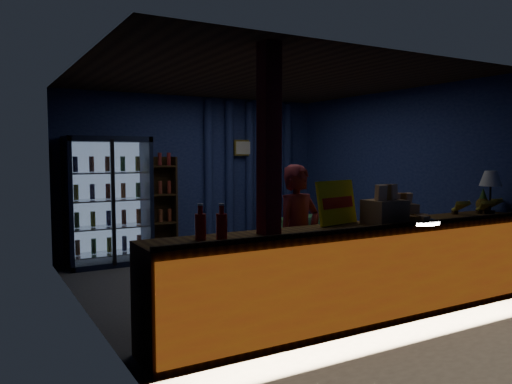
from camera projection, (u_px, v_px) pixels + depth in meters
ground at (262, 279)px, 6.59m from camera, size 4.60×4.60×0.00m
room_walls at (262, 160)px, 6.47m from camera, size 4.60×4.60×4.60m
counter at (360, 273)px, 4.90m from camera, size 4.40×0.57×0.99m
support_post at (269, 194)px, 4.32m from camera, size 0.16×0.16×2.60m
beverage_cooler at (107, 202)px, 7.41m from camera, size 1.20×0.62×1.90m
bottle_shelf at (159, 207)px, 7.96m from camera, size 0.50×0.28×1.60m
curtain_folds at (250, 173)px, 8.84m from camera, size 1.74×0.14×2.50m
framed_picture at (243, 148)px, 8.69m from camera, size 0.36×0.04×0.28m
shopkeeper at (299, 238)px, 5.24m from camera, size 0.61×0.45×1.54m
green_chair at (293, 233)px, 8.34m from camera, size 0.95×0.96×0.64m
side_table at (289, 236)px, 8.48m from camera, size 0.65×0.55×0.61m
yellow_sign at (337, 203)px, 4.94m from camera, size 0.56×0.23×0.43m
soda_bottles at (211, 225)px, 4.06m from camera, size 0.24×0.17×0.30m
snack_box_left at (385, 210)px, 4.96m from camera, size 0.37×0.31×0.40m
snack_box_centre at (402, 211)px, 5.24m from camera, size 0.33×0.30×0.29m
pastry_tray at (414, 220)px, 5.07m from camera, size 0.50×0.50×0.08m
banana_bunches at (478, 205)px, 5.85m from camera, size 0.86×0.32×0.19m
table_lamp at (491, 180)px, 5.80m from camera, size 0.26×0.26×0.50m
pineapple at (483, 202)px, 6.00m from camera, size 0.16×0.16×0.28m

